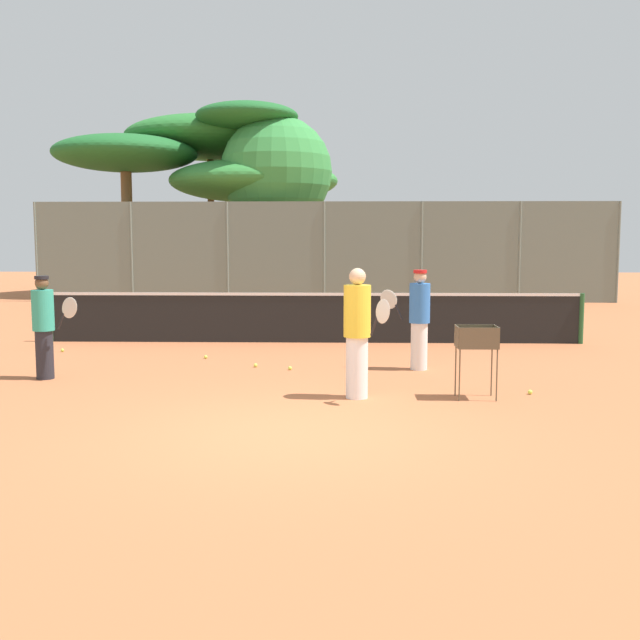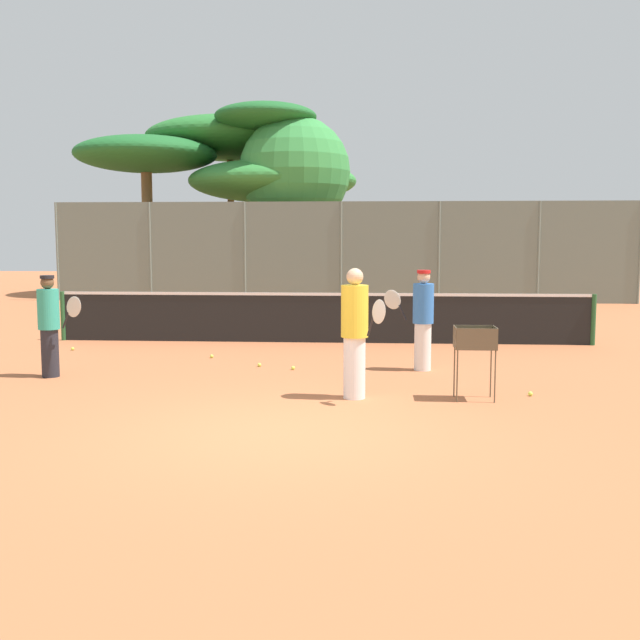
{
  "view_description": "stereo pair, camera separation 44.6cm",
  "coord_description": "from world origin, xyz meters",
  "px_view_note": "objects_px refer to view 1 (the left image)",
  "views": [
    {
      "loc": [
        0.59,
        -8.43,
        2.25
      ],
      "look_at": [
        0.28,
        2.81,
        1.0
      ],
      "focal_mm": 42.0,
      "sensor_mm": 36.0,
      "label": 1
    },
    {
      "loc": [
        1.04,
        -8.41,
        2.25
      ],
      "look_at": [
        0.28,
        2.81,
        1.0
      ],
      "focal_mm": 42.0,
      "sensor_mm": 36.0,
      "label": 2
    }
  ],
  "objects_px": {
    "tennis_net": "(313,317)",
    "parked_car": "(458,277)",
    "player_red_cap": "(419,318)",
    "ball_cart": "(478,343)",
    "player_white_outfit": "(357,332)",
    "player_yellow_shirt": "(44,326)"
  },
  "relations": [
    {
      "from": "parked_car",
      "to": "player_yellow_shirt",
      "type": "bearing_deg",
      "value": -117.05
    },
    {
      "from": "player_yellow_shirt",
      "to": "parked_car",
      "type": "relative_size",
      "value": 0.39
    },
    {
      "from": "ball_cart",
      "to": "parked_car",
      "type": "relative_size",
      "value": 0.24
    },
    {
      "from": "tennis_net",
      "to": "parked_car",
      "type": "bearing_deg",
      "value": 69.54
    },
    {
      "from": "ball_cart",
      "to": "parked_car",
      "type": "bearing_deg",
      "value": 81.93
    },
    {
      "from": "player_yellow_shirt",
      "to": "ball_cart",
      "type": "height_order",
      "value": "player_yellow_shirt"
    },
    {
      "from": "tennis_net",
      "to": "player_white_outfit",
      "type": "distance_m",
      "value": 5.6
    },
    {
      "from": "player_yellow_shirt",
      "to": "parked_car",
      "type": "distance_m",
      "value": 20.67
    },
    {
      "from": "tennis_net",
      "to": "player_yellow_shirt",
      "type": "relative_size",
      "value": 6.98
    },
    {
      "from": "parked_car",
      "to": "player_red_cap",
      "type": "bearing_deg",
      "value": -100.97
    },
    {
      "from": "tennis_net",
      "to": "ball_cart",
      "type": "height_order",
      "value": "tennis_net"
    },
    {
      "from": "player_yellow_shirt",
      "to": "ball_cart",
      "type": "xyz_separation_m",
      "value": [
        6.61,
        -1.27,
        -0.07
      ]
    },
    {
      "from": "player_white_outfit",
      "to": "player_yellow_shirt",
      "type": "bearing_deg",
      "value": -141.08
    },
    {
      "from": "player_red_cap",
      "to": "ball_cart",
      "type": "xyz_separation_m",
      "value": [
        0.58,
        -2.29,
        -0.1
      ]
    },
    {
      "from": "tennis_net",
      "to": "player_yellow_shirt",
      "type": "height_order",
      "value": "player_yellow_shirt"
    },
    {
      "from": "parked_car",
      "to": "player_white_outfit",
      "type": "bearing_deg",
      "value": -102.77
    },
    {
      "from": "player_red_cap",
      "to": "player_white_outfit",
      "type": "bearing_deg",
      "value": 79.81
    },
    {
      "from": "player_red_cap",
      "to": "tennis_net",
      "type": "bearing_deg",
      "value": -44.12
    },
    {
      "from": "parked_car",
      "to": "tennis_net",
      "type": "bearing_deg",
      "value": -110.46
    },
    {
      "from": "player_red_cap",
      "to": "parked_car",
      "type": "relative_size",
      "value": 0.4
    },
    {
      "from": "player_white_outfit",
      "to": "parked_car",
      "type": "distance_m",
      "value": 20.2
    },
    {
      "from": "tennis_net",
      "to": "parked_car",
      "type": "relative_size",
      "value": 2.73
    }
  ]
}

